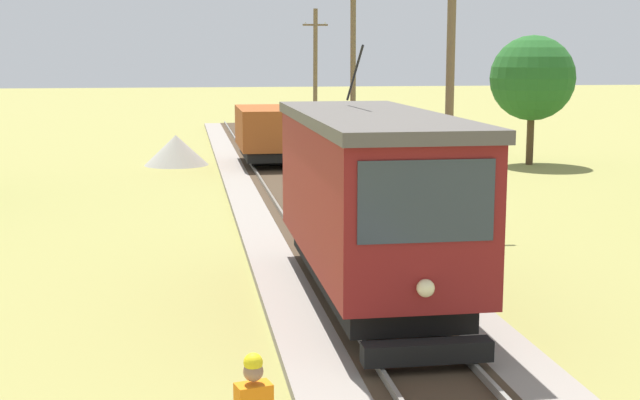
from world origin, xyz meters
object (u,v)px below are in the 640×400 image
(freight_car, at_px, (266,133))
(utility_pole_distant, at_px, (315,74))
(red_tram, at_px, (370,197))
(utility_pole_far, at_px, (353,69))
(utility_pole_mid, at_px, (450,95))
(gravel_pile, at_px, (176,150))
(tree_left_far, at_px, (532,78))

(freight_car, relative_size, utility_pole_distant, 0.71)
(red_tram, height_order, utility_pole_distant, utility_pole_distant)
(red_tram, height_order, utility_pole_far, utility_pole_far)
(freight_car, distance_m, utility_pole_distant, 11.93)
(freight_car, xyz_separation_m, utility_pole_far, (3.81, 0.04, 2.69))
(utility_pole_mid, bearing_deg, freight_car, 105.11)
(gravel_pile, distance_m, tree_left_far, 16.16)
(red_tram, bearing_deg, utility_pole_distant, 83.32)
(utility_pole_mid, height_order, tree_left_far, utility_pole_mid)
(red_tram, distance_m, tree_left_far, 24.01)
(freight_car, height_order, utility_pole_distant, utility_pole_distant)
(utility_pole_far, distance_m, tree_left_far, 8.01)
(gravel_pile, xyz_separation_m, tree_left_far, (15.67, -2.30, 3.17))
(freight_car, xyz_separation_m, utility_pole_mid, (3.81, -14.11, 2.24))
(tree_left_far, bearing_deg, red_tram, -119.47)
(gravel_pile, bearing_deg, red_tram, -80.46)
(gravel_pile, bearing_deg, utility_pole_distant, 50.47)
(utility_pole_far, relative_size, utility_pole_distant, 1.12)
(utility_pole_mid, distance_m, utility_pole_far, 14.16)
(utility_pole_far, height_order, gravel_pile, utility_pole_far)
(utility_pole_distant, relative_size, tree_left_far, 1.29)
(utility_pole_distant, bearing_deg, utility_pole_mid, -90.00)
(tree_left_far, bearing_deg, utility_pole_distant, 124.45)
(red_tram, bearing_deg, tree_left_far, 60.53)
(red_tram, distance_m, utility_pole_mid, 8.37)
(utility_pole_far, xyz_separation_m, gravel_pile, (-7.70, 1.72, -3.57))
(red_tram, relative_size, utility_pole_far, 1.03)
(freight_car, height_order, tree_left_far, tree_left_far)
(red_tram, bearing_deg, utility_pole_far, 79.93)
(utility_pole_mid, bearing_deg, utility_pole_far, 90.00)
(freight_car, distance_m, utility_pole_mid, 14.78)
(utility_pole_mid, distance_m, gravel_pile, 17.91)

